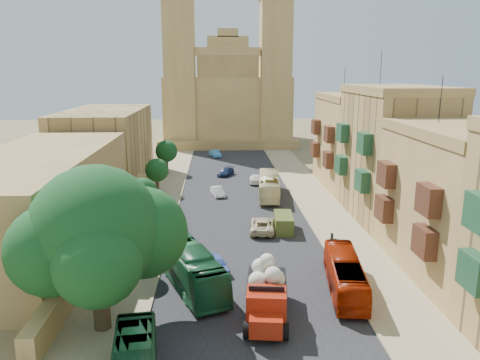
{
  "coord_description": "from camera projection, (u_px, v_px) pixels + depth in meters",
  "views": [
    {
      "loc": [
        -2.47,
        -22.1,
        15.29
      ],
      "look_at": [
        0.0,
        26.0,
        4.0
      ],
      "focal_mm": 35.0,
      "sensor_mm": 36.0,
      "label": 1
    }
  ],
  "objects": [
    {
      "name": "townhouse_b",
      "position": [
        461.0,
        201.0,
        35.3
      ],
      "size": [
        9.0,
        14.0,
        14.9
      ],
      "color": "#A6834B",
      "rests_on": "ground"
    },
    {
      "name": "car_blue_b",
      "position": [
        215.0,
        154.0,
        84.71
      ],
      "size": [
        2.38,
        4.02,
        1.25
      ],
      "primitive_type": "imported",
      "rotation": [
        0.0,
        0.0,
        0.3
      ],
      "color": "#3F8ECF",
      "rests_on": "ground"
    },
    {
      "name": "pedestrian_a",
      "position": [
        335.0,
        247.0,
        39.58
      ],
      "size": [
        0.64,
        0.53,
        1.49
      ],
      "primitive_type": "imported",
      "rotation": [
        0.0,
        0.0,
        2.76
      ],
      "color": "#28252A",
      "rests_on": "ground"
    },
    {
      "name": "car_white_b",
      "position": [
        255.0,
        179.0,
        64.95
      ],
      "size": [
        1.87,
        4.03,
        1.34
      ],
      "primitive_type": "imported",
      "rotation": [
        0.0,
        0.0,
        3.07
      ],
      "color": "white",
      "rests_on": "ground"
    },
    {
      "name": "ficus_tree",
      "position": [
        98.0,
        235.0,
        27.16
      ],
      "size": [
        10.11,
        9.3,
        10.11
      ],
      "color": "#372B1B",
      "rests_on": "ground"
    },
    {
      "name": "townhouse_c",
      "position": [
        393.0,
        153.0,
        48.63
      ],
      "size": [
        9.0,
        14.0,
        17.4
      ],
      "color": "tan",
      "rests_on": "ground"
    },
    {
      "name": "townhouse_d",
      "position": [
        354.0,
        141.0,
        62.41
      ],
      "size": [
        9.0,
        14.0,
        15.9
      ],
      "color": "#A6834B",
      "rests_on": "ground"
    },
    {
      "name": "kerb_west",
      "position": [
        178.0,
        206.0,
        53.9
      ],
      "size": [
        0.25,
        140.0,
        0.12
      ],
      "primitive_type": "cube",
      "color": "#9B8965",
      "rests_on": "ground"
    },
    {
      "name": "bus_green_north",
      "position": [
        189.0,
        265.0,
        33.96
      ],
      "size": [
        6.16,
        10.87,
        2.98
      ],
      "primitive_type": "imported",
      "rotation": [
        0.0,
        0.0,
        0.37
      ],
      "color": "#1A5931",
      "rests_on": "ground"
    },
    {
      "name": "car_white_a",
      "position": [
        218.0,
        191.0,
        58.4
      ],
      "size": [
        1.94,
        3.64,
        1.14
      ],
      "primitive_type": "imported",
      "rotation": [
        0.0,
        0.0,
        0.22
      ],
      "color": "white",
      "rests_on": "ground"
    },
    {
      "name": "bus_cream_east",
      "position": [
        269.0,
        185.0,
        57.82
      ],
      "size": [
        3.4,
        10.45,
        2.86
      ],
      "primitive_type": "imported",
      "rotation": [
        0.0,
        0.0,
        3.04
      ],
      "color": "#F9EAB3",
      "rests_on": "ground"
    },
    {
      "name": "street_tree_b",
      "position": [
        142.0,
        193.0,
        47.2
      ],
      "size": [
        3.12,
        3.12,
        4.79
      ],
      "color": "#372B1B",
      "rests_on": "ground"
    },
    {
      "name": "sidewalk_west",
      "position": [
        156.0,
        207.0,
        53.79
      ],
      "size": [
        5.0,
        140.0,
        0.01
      ],
      "primitive_type": "cube",
      "color": "#9B8965",
      "rests_on": "ground"
    },
    {
      "name": "road_surface",
      "position": [
        238.0,
        206.0,
        54.27
      ],
      "size": [
        14.0,
        140.0,
        0.01
      ],
      "primitive_type": "cube",
      "color": "black",
      "rests_on": "ground"
    },
    {
      "name": "car_cream",
      "position": [
        262.0,
        225.0,
        45.39
      ],
      "size": [
        2.79,
        5.14,
        1.37
      ],
      "primitive_type": "imported",
      "rotation": [
        0.0,
        0.0,
        3.03
      ],
      "color": "beige",
      "rests_on": "ground"
    },
    {
      "name": "sidewalk_east",
      "position": [
        319.0,
        204.0,
        54.74
      ],
      "size": [
        5.0,
        140.0,
        0.01
      ],
      "primitive_type": "cube",
      "color": "#9B8965",
      "rests_on": "ground"
    },
    {
      "name": "street_tree_a",
      "position": [
        118.0,
        231.0,
        35.49
      ],
      "size": [
        3.32,
        3.32,
        5.11
      ],
      "color": "#372B1B",
      "rests_on": "ground"
    },
    {
      "name": "west_wall",
      "position": [
        110.0,
        228.0,
        43.71
      ],
      "size": [
        1.0,
        40.0,
        1.8
      ],
      "primitive_type": "cube",
      "color": "#A6834B",
      "rests_on": "ground"
    },
    {
      "name": "olive_pickup",
      "position": [
        283.0,
        223.0,
        45.6
      ],
      "size": [
        2.04,
        4.06,
        1.63
      ],
      "color": "#4D5A21",
      "rests_on": "ground"
    },
    {
      "name": "west_building_mid",
      "position": [
        106.0,
        146.0,
        65.84
      ],
      "size": [
        10.0,
        22.0,
        10.0
      ],
      "primitive_type": "cube",
      "color": "tan",
      "rests_on": "ground"
    },
    {
      "name": "street_tree_c",
      "position": [
        157.0,
        170.0,
        58.91
      ],
      "size": [
        2.95,
        2.95,
        4.54
      ],
      "color": "#372B1B",
      "rests_on": "ground"
    },
    {
      "name": "car_blue_a",
      "position": [
        217.0,
        264.0,
        36.46
      ],
      "size": [
        2.38,
        3.81,
        1.21
      ],
      "primitive_type": "imported",
      "rotation": [
        0.0,
        0.0,
        0.29
      ],
      "color": "#5879D1",
      "rests_on": "ground"
    },
    {
      "name": "street_tree_d",
      "position": [
        166.0,
        151.0,
        70.49
      ],
      "size": [
        3.33,
        3.33,
        5.12
      ],
      "color": "#372B1B",
      "rests_on": "ground"
    },
    {
      "name": "church",
      "position": [
        227.0,
        98.0,
        99.36
      ],
      "size": [
        28.0,
        22.5,
        36.3
      ],
      "color": "#A6834B",
      "rests_on": "ground"
    },
    {
      "name": "car_dkblue",
      "position": [
        226.0,
        172.0,
        69.7
      ],
      "size": [
        2.97,
        4.11,
        1.11
      ],
      "primitive_type": "imported",
      "rotation": [
        0.0,
        0.0,
        -0.42
      ],
      "color": "#132146",
      "rests_on": "ground"
    },
    {
      "name": "bus_red_east",
      "position": [
        345.0,
        275.0,
        32.98
      ],
      "size": [
        3.27,
        9.18,
        2.5
      ],
      "primitive_type": "imported",
      "rotation": [
        0.0,
        0.0,
        3.01
      ],
      "color": "#A11F03",
      "rests_on": "ground"
    },
    {
      "name": "kerb_east",
      "position": [
        298.0,
        204.0,
        54.6
      ],
      "size": [
        0.25,
        140.0,
        0.12
      ],
      "primitive_type": "cube",
      "color": "#9B8965",
      "rests_on": "ground"
    },
    {
      "name": "west_building_low",
      "position": [
        39.0,
        201.0,
        40.74
      ],
      "size": [
        10.0,
        28.0,
        8.4
      ],
      "primitive_type": "cube",
      "color": "olive",
      "rests_on": "ground"
    },
    {
      "name": "red_truck",
      "position": [
        267.0,
        292.0,
        29.36
      ],
      "size": [
        3.33,
        6.87,
        3.88
      ],
      "color": "#A1200C",
      "rests_on": "ground"
    },
    {
      "name": "pedestrian_c",
      "position": [
        332.0,
        241.0,
        40.76
      ],
      "size": [
        0.43,
        0.94,
        1.57
      ],
      "primitive_type": "imported",
      "rotation": [
        0.0,
        0.0,
        4.76
      ],
      "color": "#323235",
      "rests_on": "ground"
    }
  ]
}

